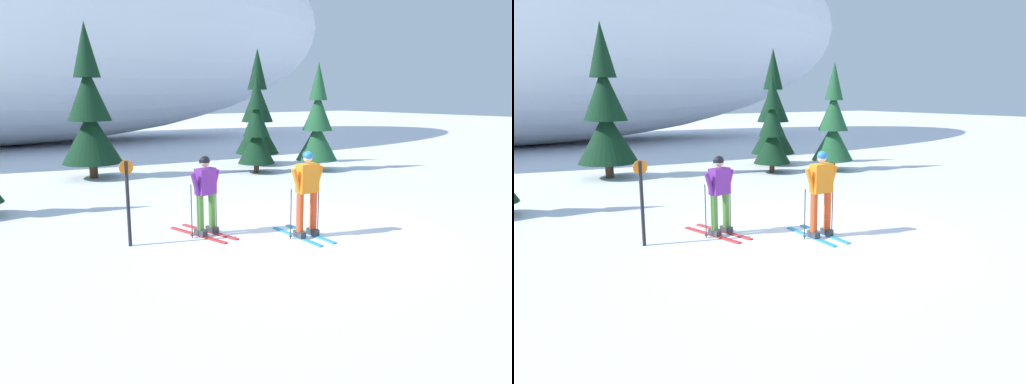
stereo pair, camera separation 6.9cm
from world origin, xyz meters
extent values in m
plane|color=white|center=(0.00, 0.00, 0.00)|extent=(120.00, 120.00, 0.00)
cube|color=#2893CC|center=(-0.23, -0.17, 0.01)|extent=(0.13, 1.59, 0.03)
cube|color=#2893CC|center=(0.13, -0.18, 0.01)|extent=(0.13, 1.59, 0.03)
cube|color=#38383D|center=(-0.23, -0.27, 0.09)|extent=(0.14, 0.28, 0.12)
cube|color=#38383D|center=(0.13, -0.28, 0.09)|extent=(0.14, 0.28, 0.12)
cylinder|color=#DB471E|center=(-0.23, -0.27, 0.55)|extent=(0.15, 0.15, 0.81)
cylinder|color=#DB471E|center=(0.13, -0.28, 0.55)|extent=(0.15, 0.15, 0.81)
cube|color=orange|center=(-0.05, -0.27, 1.26)|extent=(0.45, 0.25, 0.60)
cylinder|color=orange|center=(-0.33, -0.27, 1.21)|extent=(0.28, 0.10, 0.58)
cylinder|color=orange|center=(0.22, -0.28, 1.21)|extent=(0.28, 0.10, 0.58)
sphere|color=beige|center=(-0.05, -0.27, 1.68)|extent=(0.19, 0.19, 0.19)
sphere|color=#2366B2|center=(-0.05, -0.27, 1.71)|extent=(0.21, 0.21, 0.21)
cube|color=black|center=(-0.05, -0.19, 1.69)|extent=(0.15, 0.04, 0.07)
cylinder|color=#2D2D33|center=(-0.42, -0.21, 0.53)|extent=(0.02, 0.02, 1.06)
cylinder|color=#2D2D33|center=(-0.42, -0.21, 0.06)|extent=(0.07, 0.07, 0.01)
cylinder|color=#2D2D33|center=(0.31, -0.22, 0.53)|extent=(0.02, 0.02, 1.06)
cylinder|color=#2D2D33|center=(0.31, -0.22, 0.06)|extent=(0.07, 0.07, 0.01)
cube|color=red|center=(-1.90, 1.08, 0.01)|extent=(0.53, 1.67, 0.03)
cube|color=red|center=(-1.58, 1.17, 0.01)|extent=(0.53, 1.67, 0.03)
cube|color=#38383D|center=(-1.88, 0.98, 0.09)|extent=(0.21, 0.31, 0.12)
cube|color=#38383D|center=(-1.56, 1.07, 0.09)|extent=(0.21, 0.31, 0.12)
cylinder|color=#4C8433|center=(-1.88, 0.98, 0.52)|extent=(0.15, 0.15, 0.74)
cylinder|color=#4C8433|center=(-1.56, 1.07, 0.52)|extent=(0.15, 0.15, 0.74)
cube|color=#6B2889|center=(-1.72, 1.03, 1.16)|extent=(0.47, 0.34, 0.55)
cylinder|color=#6B2889|center=(-1.97, 0.96, 1.10)|extent=(0.29, 0.17, 0.58)
cylinder|color=#6B2889|center=(-1.46, 1.09, 1.10)|extent=(0.29, 0.17, 0.58)
sphere|color=tan|center=(-1.72, 1.03, 1.56)|extent=(0.19, 0.19, 0.19)
sphere|color=black|center=(-1.72, 1.03, 1.59)|extent=(0.21, 0.21, 0.21)
cube|color=black|center=(-1.74, 1.10, 1.57)|extent=(0.15, 0.07, 0.07)
cylinder|color=#2D2D33|center=(-2.07, 1.00, 0.57)|extent=(0.02, 0.02, 1.14)
cylinder|color=#2D2D33|center=(-2.07, 1.00, 0.06)|extent=(0.07, 0.07, 0.01)
cylinder|color=#2D2D33|center=(-1.39, 1.17, 0.57)|extent=(0.02, 0.02, 1.14)
cylinder|color=#2D2D33|center=(-1.39, 1.17, 0.06)|extent=(0.07, 0.07, 0.01)
cylinder|color=#47301E|center=(-1.75, 9.53, 0.36)|extent=(0.29, 0.29, 0.73)
cone|color=black|center=(-1.75, 9.53, 1.48)|extent=(2.09, 2.09, 1.87)
cone|color=black|center=(-1.75, 9.53, 2.97)|extent=(1.50, 1.50, 1.87)
cone|color=black|center=(-1.75, 9.53, 4.47)|extent=(0.92, 0.92, 1.87)
cylinder|color=#47301E|center=(3.78, 7.25, 0.25)|extent=(0.20, 0.20, 0.50)
cone|color=black|center=(3.78, 7.25, 1.01)|extent=(1.42, 1.42, 1.27)
cone|color=black|center=(3.78, 7.25, 2.03)|extent=(1.02, 1.02, 1.27)
cone|color=black|center=(3.78, 7.25, 3.05)|extent=(0.63, 0.63, 1.27)
cylinder|color=#47301E|center=(5.04, 9.05, 0.33)|extent=(0.26, 0.26, 0.65)
cone|color=black|center=(5.04, 9.05, 1.32)|extent=(1.86, 1.86, 1.67)
cone|color=black|center=(5.04, 9.05, 2.66)|extent=(1.34, 1.34, 1.67)
cone|color=black|center=(5.04, 9.05, 3.99)|extent=(0.82, 0.82, 1.67)
cylinder|color=#47301E|center=(6.05, 6.37, 0.28)|extent=(0.23, 0.23, 0.57)
cone|color=#1E512D|center=(6.05, 6.37, 1.15)|extent=(1.62, 1.62, 1.45)
cone|color=#1E512D|center=(6.05, 6.37, 2.30)|extent=(1.16, 1.16, 1.45)
cone|color=#1E512D|center=(6.05, 6.37, 3.46)|extent=(0.71, 0.71, 1.45)
cylinder|color=black|center=(-3.32, 1.21, 0.84)|extent=(0.07, 0.07, 1.69)
cylinder|color=orange|center=(-3.32, 1.21, 1.57)|extent=(0.28, 0.02, 0.28)
camera|label=1|loc=(-6.20, -7.50, 2.92)|focal=32.83mm
camera|label=2|loc=(-6.15, -7.54, 2.92)|focal=32.83mm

